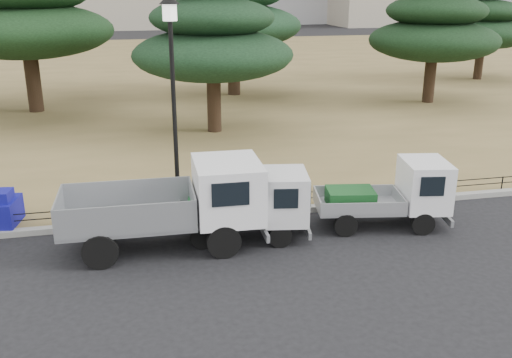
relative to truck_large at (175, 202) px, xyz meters
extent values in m
plane|color=black|center=(2.20, -1.12, -1.17)|extent=(220.00, 220.00, 0.00)
cube|color=olive|center=(2.20, 29.48, -1.10)|extent=(120.00, 56.00, 0.15)
cube|color=gray|center=(2.20, 1.48, -1.09)|extent=(120.00, 0.25, 0.16)
cylinder|color=black|center=(1.03, -0.92, -0.76)|extent=(0.83, 0.18, 0.82)
cylinder|color=black|center=(1.07, 0.88, -0.76)|extent=(0.83, 0.18, 0.82)
cylinder|color=black|center=(-1.81, -0.86, -0.76)|extent=(0.83, 0.18, 0.82)
cylinder|color=black|center=(-1.77, 0.93, -0.76)|extent=(0.83, 0.18, 0.82)
cube|color=#2D2D30|center=(-0.33, 0.01, -0.54)|extent=(4.61, 1.06, 0.14)
cube|color=gray|center=(-1.15, 0.02, -0.07)|extent=(3.22, 1.86, 0.80)
cube|color=white|center=(1.29, -0.02, 0.23)|extent=(1.63, 1.98, 1.41)
cylinder|color=black|center=(2.49, -0.64, -0.88)|extent=(0.60, 0.25, 0.58)
cylinder|color=black|center=(2.70, 0.61, -0.88)|extent=(0.60, 0.25, 0.58)
cylinder|color=black|center=(0.59, -0.32, -0.88)|extent=(0.60, 0.25, 0.58)
cylinder|color=black|center=(0.80, 0.93, -0.88)|extent=(0.60, 0.25, 0.58)
cube|color=#2D2D30|center=(1.67, 0.14, -0.75)|extent=(3.19, 1.21, 0.13)
cube|color=#979A9E|center=(1.12, 0.23, -0.49)|extent=(2.33, 1.64, 0.39)
cube|color=silver|center=(2.76, -0.04, -0.06)|extent=(1.30, 1.58, 1.24)
cube|color=#1B5F2C|center=(0.90, 0.27, -0.39)|extent=(1.30, 1.04, 0.42)
cylinder|color=black|center=(6.29, -0.70, -0.87)|extent=(0.62, 0.26, 0.60)
cylinder|color=black|center=(6.51, 0.61, -0.87)|extent=(0.62, 0.26, 0.60)
cylinder|color=black|center=(4.30, -0.36, -0.87)|extent=(0.62, 0.26, 0.60)
cylinder|color=black|center=(4.52, 0.95, -0.87)|extent=(0.62, 0.26, 0.60)
cube|color=#2D2D30|center=(5.44, 0.12, -0.73)|extent=(3.33, 1.28, 0.14)
cube|color=#9C9DA2|center=(4.85, 0.22, -0.46)|extent=(2.44, 1.73, 0.40)
cube|color=white|center=(6.57, -0.07, -0.02)|extent=(1.36, 1.66, 1.28)
cube|color=#175221|center=(4.63, 0.26, -0.36)|extent=(1.37, 1.09, 0.44)
cylinder|color=black|center=(0.20, 1.78, -0.94)|extent=(0.44, 0.44, 0.16)
cylinder|color=black|center=(0.20, 1.78, 1.64)|extent=(0.12, 0.12, 5.01)
cylinder|color=white|center=(0.20, 1.78, 4.34)|extent=(0.40, 0.40, 0.40)
cylinder|color=black|center=(2.20, 1.63, -0.82)|extent=(38.00, 0.03, 0.03)
cylinder|color=black|center=(2.20, 1.63, -0.64)|extent=(38.00, 0.03, 0.03)
cylinder|color=black|center=(2.20, 1.63, -0.82)|extent=(0.04, 0.04, 0.40)
cylinder|color=black|center=(-5.61, 17.01, 0.58)|extent=(0.72, 0.72, 3.21)
ellipsoid|color=black|center=(-5.61, 17.01, 2.91)|extent=(8.24, 8.24, 2.64)
cylinder|color=black|center=(2.56, 10.97, 0.31)|extent=(0.60, 0.60, 2.67)
ellipsoid|color=black|center=(2.56, 10.97, 2.25)|extent=(6.74, 6.74, 2.16)
ellipsoid|color=black|center=(2.56, 10.97, 3.75)|extent=(5.14, 5.14, 1.65)
cylinder|color=black|center=(4.97, 19.53, 0.56)|extent=(0.71, 0.71, 3.17)
ellipsoid|color=#17341D|center=(4.97, 19.53, 2.86)|extent=(7.62, 7.62, 2.44)
cylinder|color=black|center=(14.86, 14.99, 0.31)|extent=(0.60, 0.60, 2.67)
ellipsoid|color=black|center=(14.86, 14.99, 2.25)|extent=(6.78, 6.78, 2.17)
ellipsoid|color=black|center=(14.86, 14.99, 3.75)|extent=(5.18, 5.18, 1.66)
cylinder|color=black|center=(22.13, 21.66, 0.21)|extent=(0.56, 0.56, 2.47)
ellipsoid|color=black|center=(22.13, 21.66, 2.00)|extent=(6.31, 6.31, 2.02)
ellipsoid|color=black|center=(22.13, 21.66, 3.39)|extent=(4.82, 4.82, 1.54)
camera|label=1|loc=(-0.85, -13.06, 4.97)|focal=40.00mm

